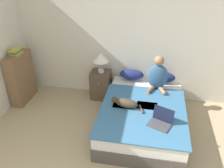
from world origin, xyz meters
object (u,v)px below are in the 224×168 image
laptop_open (161,121)px  table_lamp (101,58)px  bed (143,116)px  bookshelf (21,78)px  person_sitting (158,75)px  pillow_far (163,77)px  cat_tabby (125,103)px  book_stack_top (15,52)px  pillow_near (132,75)px  nightstand (101,85)px

laptop_open → table_lamp: 1.82m
bed → bookshelf: bookshelf is taller
person_sitting → bookshelf: size_ratio=0.64×
bed → table_lamp: (-0.93, 0.82, 0.68)m
pillow_far → bookshelf: size_ratio=0.48×
cat_tabby → book_stack_top: (-2.21, 0.56, 0.53)m
bookshelf → book_stack_top: bearing=-29.8°
person_sitting → table_lamp: person_sitting is taller
pillow_near → person_sitting: 0.60m
laptop_open → book_stack_top: book_stack_top is taller
cat_tabby → book_stack_top: size_ratio=2.35×
person_sitting → laptop_open: size_ratio=1.63×
laptop_open → bookshelf: bearing=-174.9°
pillow_far → laptop_open: 1.35m
bed → cat_tabby: (-0.30, -0.13, 0.32)m
nightstand → table_lamp: size_ratio=1.43×
bed → person_sitting: 0.82m
pillow_far → laptop_open: (-0.02, -1.35, -0.06)m
nightstand → cat_tabby: bearing=-55.7°
bookshelf → book_stack_top: book_stack_top is taller
cat_tabby → book_stack_top: book_stack_top is taller
cat_tabby → laptop_open: (0.59, -0.35, -0.03)m
pillow_far → person_sitting: person_sitting is taller
cat_tabby → table_lamp: bearing=-47.0°
pillow_near → cat_tabby: (0.01, -1.00, -0.03)m
laptop_open → table_lamp: (-1.22, 1.29, 0.39)m
person_sitting → cat_tabby: size_ratio=1.15×
pillow_near → book_stack_top: (-2.20, -0.44, 0.50)m
table_lamp → pillow_near: bearing=4.9°
table_lamp → bed: bearing=-41.2°
pillow_near → laptop_open: 1.48m
laptop_open → pillow_near: bearing=137.0°
laptop_open → nightstand: laptop_open is taller
cat_tabby → bookshelf: 2.29m
cat_tabby → bookshelf: (-2.21, 0.56, -0.04)m
bookshelf → cat_tabby: bearing=-14.3°
nightstand → bed: bearing=-40.8°
cat_tabby → table_lamp: table_lamp is taller
pillow_far → book_stack_top: (-2.82, -0.44, 0.50)m
person_sitting → table_lamp: (-1.13, 0.21, 0.17)m
person_sitting → table_lamp: bearing=169.4°
bed → bookshelf: size_ratio=1.94×
pillow_near → nightstand: size_ratio=0.82×
pillow_far → table_lamp: bearing=-177.5°
person_sitting → cat_tabby: person_sitting is taller
pillow_near → cat_tabby: pillow_near is taller
nightstand → bookshelf: (-1.57, -0.38, 0.21)m
pillow_far → bookshelf: (-2.82, -0.44, -0.06)m
table_lamp → book_stack_top: (-1.58, -0.38, 0.17)m
pillow_far → bookshelf: bearing=-171.2°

